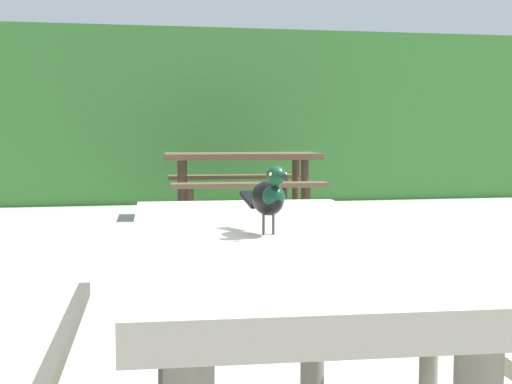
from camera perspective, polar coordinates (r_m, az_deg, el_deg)
hedge_wall at (r=10.95m, az=-7.19°, el=5.77°), size 28.00×1.73×2.40m
picnic_table_foreground at (r=2.04m, az=1.35°, el=-8.24°), size 1.78×1.84×0.74m
bird_grackle at (r=1.93m, az=1.00°, el=-0.31°), size 0.09×0.29×0.18m
picnic_table_mid_right at (r=8.70m, az=-1.10°, el=1.81°), size 1.84×1.78×0.74m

